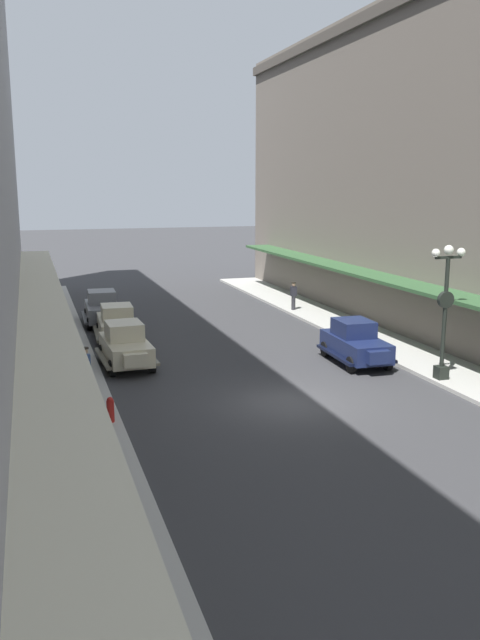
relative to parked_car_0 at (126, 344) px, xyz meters
name	(u,v)px	position (x,y,z in m)	size (l,w,h in m)	color
ground_plane	(292,403)	(4.85, -6.63, -0.94)	(200.00, 200.00, 0.00)	#38383A
sidewalk_left	(73,424)	(-2.65, -6.63, -0.87)	(3.00, 60.00, 0.15)	#B7B5AD
sidewalk_right	(473,381)	(12.35, -6.63, -0.87)	(3.00, 60.00, 0.15)	#B7B5AD
parked_car_0	(126,344)	(0.00, 0.00, 0.00)	(2.26, 4.30, 1.84)	beige
parked_car_1	(117,322)	(0.24, 4.66, 0.00)	(2.30, 4.32, 1.84)	beige
parked_car_2	(355,341)	(9.43, -2.51, 0.00)	(2.29, 4.31, 1.84)	#19234C
parked_car_3	(102,307)	(0.02, 9.02, 0.00)	(2.26, 4.30, 1.84)	slate
lamp_post_with_clock	(445,307)	(11.25, -6.12, 2.04)	(1.42, 0.44, 5.16)	black
fire_hydrant	(110,409)	(-1.50, -7.05, -0.38)	(0.24, 0.24, 0.82)	#B21E19
pedestrian_0	(87,408)	(-2.28, -7.96, 0.05)	(0.36, 0.24, 1.64)	#2D2D33
pedestrian_1	(86,369)	(-1.95, -3.73, 0.07)	(0.36, 0.28, 1.67)	slate
pedestrian_3	(46,333)	(-3.12, 3.07, 0.05)	(0.36, 0.24, 1.64)	#4C4238
pedestrian_5	(294,296)	(11.36, 9.11, 0.07)	(0.36, 0.28, 1.67)	#2D2D33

